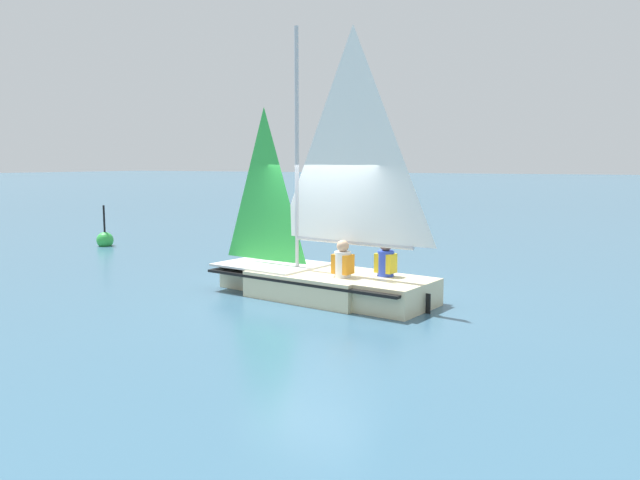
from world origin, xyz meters
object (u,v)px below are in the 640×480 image
(sailboat_main, at_px, (323,262))
(sailor_helm, at_px, (343,270))
(buoy_marker, at_px, (105,240))
(sailor_crew, at_px, (386,269))

(sailboat_main, height_order, sailor_helm, sailboat_main)
(sailor_helm, xyz_separation_m, buoy_marker, (3.63, 9.86, -0.43))
(sailor_helm, bearing_deg, buoy_marker, -12.22)
(sailboat_main, height_order, buoy_marker, sailboat_main)
(sailor_helm, relative_size, sailor_crew, 1.00)
(sailor_helm, xyz_separation_m, sailor_crew, (0.46, -0.64, 0.00))
(sailboat_main, xyz_separation_m, sailor_helm, (-0.32, -0.57, -0.05))
(sailboat_main, distance_m, sailor_helm, 0.66)
(sailboat_main, bearing_deg, sailor_helm, 158.81)
(sailor_helm, distance_m, sailor_crew, 0.79)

